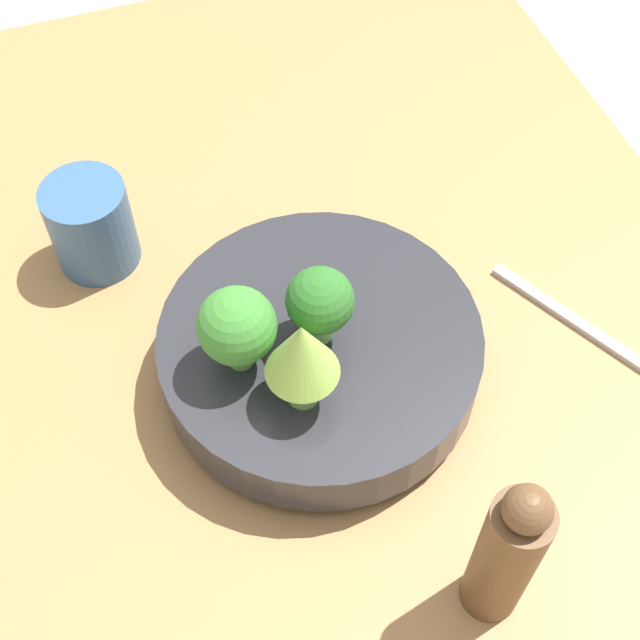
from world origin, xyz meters
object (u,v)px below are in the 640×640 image
Objects in this scene: bowl at (320,351)px; fork at (587,329)px; pepper_mill at (507,554)px; cup at (91,225)px.

bowl is 1.44× the size of fork.
bowl is 1.55× the size of pepper_mill.
bowl is 3.03× the size of cup.
fork is (0.18, -0.18, -0.08)m from pepper_mill.
cup is 0.48× the size of fork.
pepper_mill is (-0.41, -0.20, 0.04)m from cup.
cup reaches higher than fork.
cup is at bearing 38.33° from bowl.
cup is 0.45m from fork.
pepper_mill reaches higher than cup.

